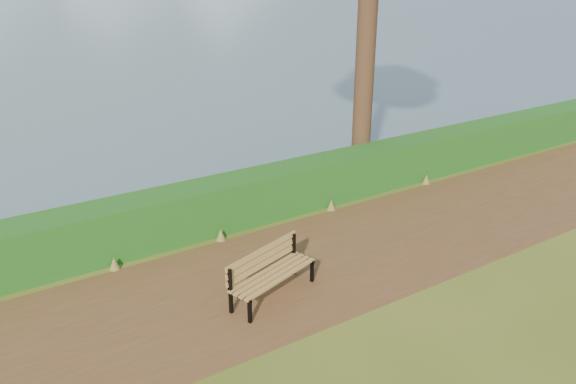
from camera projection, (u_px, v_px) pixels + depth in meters
ground at (327, 270)px, 10.01m from camera, size 140.00×140.00×0.00m
path at (318, 262)px, 10.25m from camera, size 40.00×3.40×0.01m
hedge at (255, 196)px, 11.85m from camera, size 32.00×0.85×1.00m
bench at (269, 270)px, 9.08m from camera, size 1.71×0.95×0.83m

